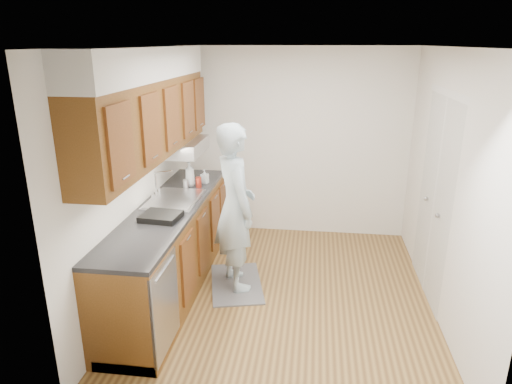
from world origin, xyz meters
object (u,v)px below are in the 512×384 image
steel_can (186,184)px  dish_rack (161,216)px  person (235,197)px  soap_bottle_b (205,176)px  soap_bottle_a (190,174)px  soda_can (199,182)px

steel_can → dish_rack: size_ratio=0.31×
person → soap_bottle_b: (-0.49, 0.68, 0.00)m
soap_bottle_a → steel_can: soap_bottle_a is taller
soda_can → steel_can: 0.15m
person → steel_can: bearing=27.8°
soap_bottle_a → steel_can: size_ratio=2.67×
steel_can → dish_rack: bearing=-88.6°
person → dish_rack: 0.81m
person → dish_rack: size_ratio=5.68×
soap_bottle_a → dish_rack: 1.08m
person → dish_rack: person is taller
person → soap_bottle_a: person is taller
soap_bottle_b → soda_can: size_ratio=1.39×
soap_bottle_a → soda_can: (0.11, -0.05, -0.08)m
soap_bottle_b → dish_rack: (-0.14, -1.19, -0.06)m
dish_rack → soda_can: bearing=89.6°
steel_can → dish_rack: steel_can is taller
soap_bottle_b → steel_can: bearing=-123.4°
soda_can → steel_can: (-0.13, -0.08, -0.01)m
person → soda_can: 0.73m
soap_bottle_b → dish_rack: soap_bottle_b is taller
soap_bottle_a → dish_rack: soap_bottle_a is taller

